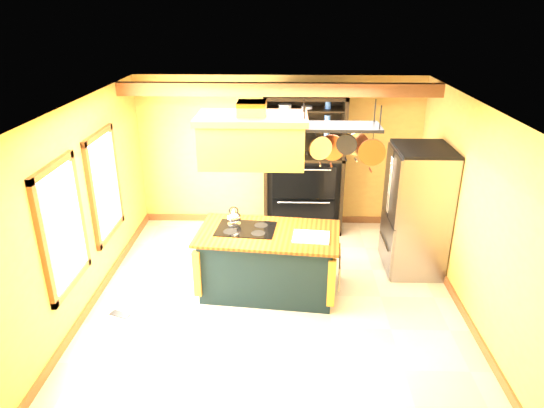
# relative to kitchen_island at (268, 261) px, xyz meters

# --- Properties ---
(floor) EXTENTS (5.00, 5.00, 0.00)m
(floor) POSITION_rel_kitchen_island_xyz_m (0.11, -0.13, -0.47)
(floor) COLOR beige
(floor) RESTS_ON ground
(ceiling) EXTENTS (5.00, 5.00, 0.00)m
(ceiling) POSITION_rel_kitchen_island_xyz_m (0.11, -0.13, 2.23)
(ceiling) COLOR white
(ceiling) RESTS_ON wall_back
(wall_back) EXTENTS (5.00, 0.02, 2.70)m
(wall_back) POSITION_rel_kitchen_island_xyz_m (0.11, 2.37, 0.88)
(wall_back) COLOR gold
(wall_back) RESTS_ON floor
(wall_front) EXTENTS (5.00, 0.02, 2.70)m
(wall_front) POSITION_rel_kitchen_island_xyz_m (0.11, -2.63, 0.88)
(wall_front) COLOR gold
(wall_front) RESTS_ON floor
(wall_left) EXTENTS (0.02, 5.00, 2.70)m
(wall_left) POSITION_rel_kitchen_island_xyz_m (-2.39, -0.13, 0.88)
(wall_left) COLOR gold
(wall_left) RESTS_ON floor
(wall_right) EXTENTS (0.02, 5.00, 2.70)m
(wall_right) POSITION_rel_kitchen_island_xyz_m (2.61, -0.13, 0.88)
(wall_right) COLOR gold
(wall_right) RESTS_ON floor
(ceiling_beam) EXTENTS (5.00, 0.15, 0.20)m
(ceiling_beam) POSITION_rel_kitchen_island_xyz_m (0.11, 1.57, 2.12)
(ceiling_beam) COLOR brown
(ceiling_beam) RESTS_ON ceiling
(window_near) EXTENTS (0.06, 1.06, 1.56)m
(window_near) POSITION_rel_kitchen_island_xyz_m (-2.36, -0.93, 0.93)
(window_near) COLOR brown
(window_near) RESTS_ON wall_left
(window_far) EXTENTS (0.06, 1.06, 1.56)m
(window_far) POSITION_rel_kitchen_island_xyz_m (-2.36, 0.47, 0.93)
(window_far) COLOR brown
(window_far) RESTS_ON wall_left
(kitchen_island) EXTENTS (2.03, 1.26, 1.11)m
(kitchen_island) POSITION_rel_kitchen_island_xyz_m (0.00, 0.00, 0.00)
(kitchen_island) COLOR black
(kitchen_island) RESTS_ON floor
(range_hood) EXTENTS (1.39, 0.78, 0.80)m
(range_hood) POSITION_rel_kitchen_island_xyz_m (-0.20, -0.00, 1.77)
(range_hood) COLOR #B3922C
(range_hood) RESTS_ON ceiling
(pot_rack) EXTENTS (1.10, 0.50, 0.78)m
(pot_rack) POSITION_rel_kitchen_island_xyz_m (0.92, -0.00, 1.80)
(pot_rack) COLOR black
(pot_rack) RESTS_ON ceiling
(refrigerator) EXTENTS (0.82, 0.96, 1.89)m
(refrigerator) POSITION_rel_kitchen_island_xyz_m (2.18, 0.73, 0.45)
(refrigerator) COLOR gray
(refrigerator) RESTS_ON floor
(hutch) EXTENTS (1.37, 0.62, 2.43)m
(hutch) POSITION_rel_kitchen_island_xyz_m (0.54, 2.11, 0.46)
(hutch) COLOR black
(hutch) RESTS_ON floor
(floor_register) EXTENTS (0.30, 0.21, 0.01)m
(floor_register) POSITION_rel_kitchen_island_xyz_m (-1.94, -0.67, -0.46)
(floor_register) COLOR black
(floor_register) RESTS_ON floor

